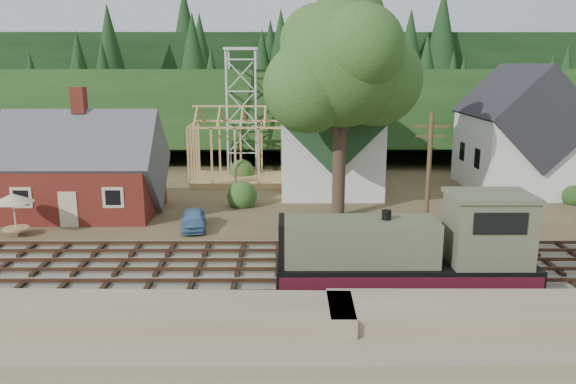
{
  "coord_description": "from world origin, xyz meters",
  "views": [
    {
      "loc": [
        -1.7,
        -28.24,
        10.76
      ],
      "look_at": [
        -1.55,
        6.0,
        3.0
      ],
      "focal_mm": 35.0,
      "sensor_mm": 36.0,
      "label": 1
    }
  ],
  "objects_px": {
    "car_red": "(528,181)",
    "locomotive": "(416,252)",
    "car_blue": "(194,219)",
    "car_green": "(78,205)",
    "patio_set": "(13,200)"
  },
  "relations": [
    {
      "from": "car_blue",
      "to": "patio_set",
      "type": "height_order",
      "value": "patio_set"
    },
    {
      "from": "car_red",
      "to": "patio_set",
      "type": "xyz_separation_m",
      "value": [
        -38.1,
        -14.17,
        1.75
      ]
    },
    {
      "from": "locomotive",
      "to": "car_blue",
      "type": "relative_size",
      "value": 3.14
    },
    {
      "from": "car_blue",
      "to": "car_red",
      "type": "xyz_separation_m",
      "value": [
        27.24,
        12.67,
        -0.08
      ]
    },
    {
      "from": "locomotive",
      "to": "car_red",
      "type": "height_order",
      "value": "locomotive"
    },
    {
      "from": "car_red",
      "to": "locomotive",
      "type": "bearing_deg",
      "value": 144.47
    },
    {
      "from": "car_green",
      "to": "patio_set",
      "type": "height_order",
      "value": "patio_set"
    },
    {
      "from": "car_green",
      "to": "car_red",
      "type": "distance_m",
      "value": 37.2
    },
    {
      "from": "car_green",
      "to": "car_red",
      "type": "height_order",
      "value": "car_green"
    },
    {
      "from": "car_red",
      "to": "patio_set",
      "type": "distance_m",
      "value": 40.69
    },
    {
      "from": "car_green",
      "to": "car_red",
      "type": "xyz_separation_m",
      "value": [
        36.15,
        8.79,
        -0.09
      ]
    },
    {
      "from": "locomotive",
      "to": "car_blue",
      "type": "height_order",
      "value": "locomotive"
    },
    {
      "from": "car_blue",
      "to": "locomotive",
      "type": "bearing_deg",
      "value": -46.99
    },
    {
      "from": "car_red",
      "to": "patio_set",
      "type": "bearing_deg",
      "value": 108.46
    },
    {
      "from": "car_blue",
      "to": "car_green",
      "type": "bearing_deg",
      "value": 148.85
    }
  ]
}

